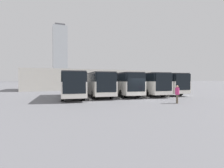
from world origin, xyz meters
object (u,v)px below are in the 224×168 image
(bus_4, at_px, (71,84))
(pedestrian, at_px, (177,94))
(bus_0, at_px, (161,83))
(bus_3, at_px, (97,83))
(bus_2, at_px, (121,83))
(bus_1, at_px, (144,83))

(bus_4, bearing_deg, pedestrian, 139.74)
(bus_0, relative_size, bus_3, 1.00)
(bus_2, relative_size, bus_3, 1.00)
(bus_2, distance_m, pedestrian, 9.92)
(bus_2, bearing_deg, bus_3, 2.70)
(bus_2, bearing_deg, bus_4, 9.74)
(bus_2, xyz_separation_m, pedestrian, (-1.62, 9.75, -0.87))
(bus_3, relative_size, pedestrian, 6.16)
(bus_0, relative_size, bus_2, 1.00)
(bus_2, relative_size, pedestrian, 6.16)
(bus_0, bearing_deg, bus_1, 15.17)
(bus_2, bearing_deg, bus_1, 179.55)
(bus_0, distance_m, pedestrian, 11.55)
(bus_1, height_order, pedestrian, bus_1)
(bus_1, distance_m, bus_2, 3.70)
(bus_0, relative_size, pedestrian, 6.16)
(bus_0, bearing_deg, bus_4, 8.57)
(bus_2, distance_m, bus_4, 7.37)
(bus_1, relative_size, bus_4, 1.00)
(bus_1, distance_m, bus_3, 7.37)
(bus_1, relative_size, bus_2, 1.00)
(bus_0, distance_m, bus_2, 7.35)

